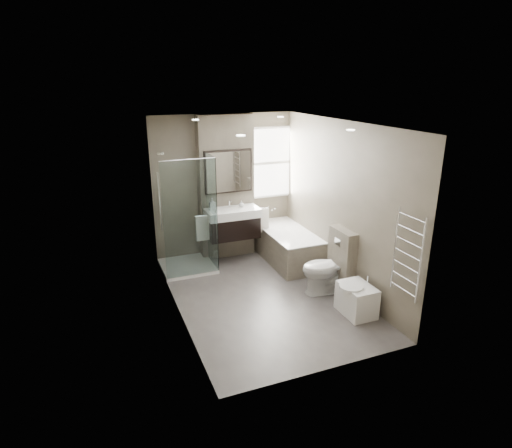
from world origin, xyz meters
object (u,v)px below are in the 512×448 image
bathtub (287,244)px  toilet (328,268)px  vanity (233,223)px  bidet (356,299)px

bathtub → toilet: 1.35m
vanity → toilet: 1.96m
toilet → bidet: toilet is taller
toilet → bidet: 0.75m
bathtub → toilet: (0.05, -1.34, 0.09)m
vanity → bathtub: bearing=-19.4°
bidet → toilet: bearing=93.4°
bathtub → vanity: bearing=160.6°
vanity → bidet: 2.65m
vanity → bathtub: 1.07m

